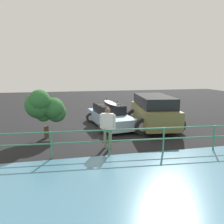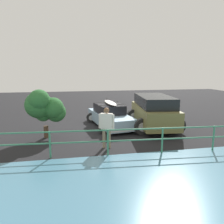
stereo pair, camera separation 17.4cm
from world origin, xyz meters
name	(u,v)px [view 2 (the right image)]	position (x,y,z in m)	size (l,w,h in m)	color
ground_plane	(108,126)	(0.00, 0.00, -0.01)	(44.00, 44.00, 0.02)	black
parking_stripe	(129,125)	(-1.30, -0.01, 0.00)	(3.70, 0.12, 0.00)	silver
sedan_car	(110,116)	(-0.12, -0.06, 0.60)	(2.58, 4.41, 1.56)	#8CADC6
suv_car	(154,111)	(-2.48, 0.83, 0.95)	(2.97, 4.56, 1.83)	brown
person_bystander	(107,124)	(0.68, 3.57, 1.04)	(0.62, 0.38, 1.73)	gray
railing_fence	(136,137)	(-0.30, 4.47, 0.70)	(10.83, 0.83, 1.03)	#387F5B
bush_near_left	(45,106)	(3.32, 1.65, 1.54)	(1.89, 1.40, 2.38)	#4C3828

